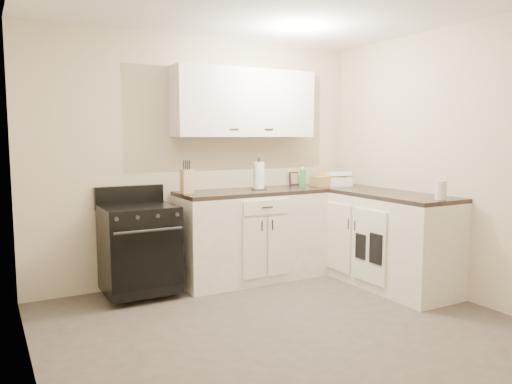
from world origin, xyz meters
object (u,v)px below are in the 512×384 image
knife_block (187,181)px  paper_towel (259,176)px  wicker_basket (327,181)px  countertop_grill (337,181)px  stove (139,248)px

knife_block → paper_towel: size_ratio=0.82×
knife_block → paper_towel: (0.79, -0.03, 0.03)m
paper_towel → wicker_basket: size_ratio=0.85×
knife_block → countertop_grill: 1.78m
paper_towel → countertop_grill: size_ratio=1.09×
knife_block → wicker_basket: size_ratio=0.70×
paper_towel → countertop_grill: 0.99m
paper_towel → countertop_grill: bearing=-4.3°
paper_towel → knife_block: bearing=178.0°
paper_towel → wicker_basket: paper_towel is taller
stove → paper_towel: 1.44m
countertop_grill → wicker_basket: bearing=177.1°
paper_towel → wicker_basket: bearing=-2.7°
knife_block → stove: bearing=-174.6°
knife_block → paper_towel: bearing=-5.1°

